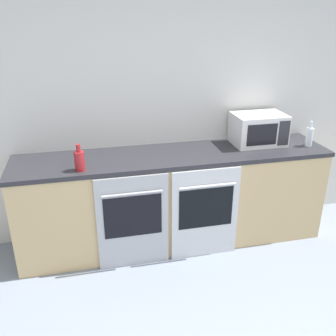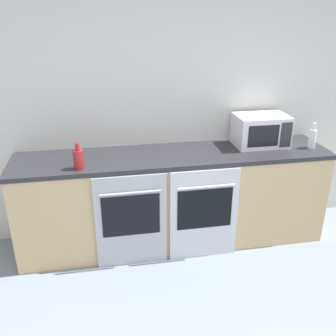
{
  "view_description": "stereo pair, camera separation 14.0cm",
  "coord_description": "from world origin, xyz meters",
  "px_view_note": "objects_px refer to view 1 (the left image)",
  "views": [
    {
      "loc": [
        -0.76,
        -0.96,
        2.12
      ],
      "look_at": [
        -0.06,
        2.12,
        0.78
      ],
      "focal_mm": 40.0,
      "sensor_mm": 36.0,
      "label": 1
    },
    {
      "loc": [
        -0.62,
        -0.99,
        2.12
      ],
      "look_at": [
        -0.06,
        2.12,
        0.78
      ],
      "focal_mm": 40.0,
      "sensor_mm": 36.0,
      "label": 2
    }
  ],
  "objects_px": {
    "microwave": "(258,129)",
    "bottle_red": "(79,160)",
    "oven_right": "(205,213)",
    "bottle_clear": "(309,136)",
    "oven_left": "(133,222)"
  },
  "relations": [
    {
      "from": "oven_left",
      "to": "oven_right",
      "type": "height_order",
      "value": "same"
    },
    {
      "from": "microwave",
      "to": "bottle_red",
      "type": "height_order",
      "value": "microwave"
    },
    {
      "from": "oven_left",
      "to": "bottle_clear",
      "type": "relative_size",
      "value": 3.57
    },
    {
      "from": "microwave",
      "to": "bottle_clear",
      "type": "height_order",
      "value": "microwave"
    },
    {
      "from": "oven_right",
      "to": "microwave",
      "type": "relative_size",
      "value": 1.78
    },
    {
      "from": "bottle_clear",
      "to": "bottle_red",
      "type": "bearing_deg",
      "value": -176.89
    },
    {
      "from": "oven_right",
      "to": "bottle_red",
      "type": "height_order",
      "value": "bottle_red"
    },
    {
      "from": "oven_left",
      "to": "bottle_clear",
      "type": "distance_m",
      "value": 1.84
    },
    {
      "from": "bottle_clear",
      "to": "bottle_red",
      "type": "distance_m",
      "value": 2.14
    },
    {
      "from": "oven_left",
      "to": "bottle_clear",
      "type": "xyz_separation_m",
      "value": [
        1.74,
        0.23,
        0.57
      ]
    },
    {
      "from": "oven_left",
      "to": "microwave",
      "type": "distance_m",
      "value": 1.48
    },
    {
      "from": "oven_left",
      "to": "bottle_red",
      "type": "xyz_separation_m",
      "value": [
        -0.4,
        0.12,
        0.56
      ]
    },
    {
      "from": "oven_right",
      "to": "bottle_red",
      "type": "distance_m",
      "value": 1.19
    },
    {
      "from": "bottle_red",
      "to": "bottle_clear",
      "type": "bearing_deg",
      "value": 3.11
    },
    {
      "from": "oven_right",
      "to": "bottle_red",
      "type": "relative_size",
      "value": 3.9
    }
  ]
}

